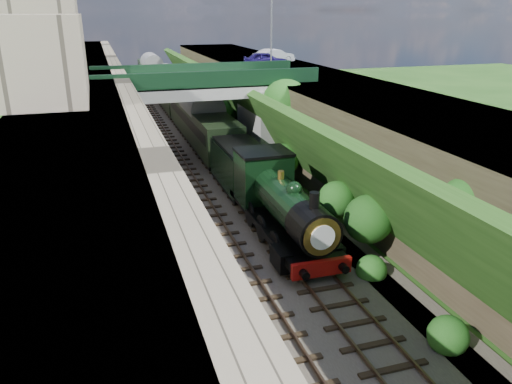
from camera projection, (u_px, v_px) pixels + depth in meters
ground at (334, 347)px, 17.61m from camera, size 160.00×160.00×0.00m
trackbed at (211, 176)px, 35.50m from camera, size 10.00×90.00×0.20m
retaining_wall at (127, 134)px, 32.79m from camera, size 1.00×90.00×7.00m
street_plateau_left at (71, 138)px, 31.80m from camera, size 6.00×90.00×7.00m
street_plateau_right at (334, 125)px, 37.14m from camera, size 8.00×90.00×6.25m
embankment_slope at (281, 139)px, 35.08m from camera, size 4.53×90.00×6.36m
track_left at (183, 176)px, 34.89m from camera, size 2.50×90.00×0.20m
track_right at (227, 172)px, 35.79m from camera, size 2.50×90.00×0.20m
road_bridge at (210, 109)px, 37.99m from camera, size 16.00×6.40×7.25m
building_far at (44, 27)px, 38.11m from camera, size 5.00×10.00×6.00m
building_near at (42, 58)px, 24.40m from camera, size 4.00×8.00×4.00m
tree at (286, 106)px, 36.20m from camera, size 3.60×3.80×6.60m
lamppost at (272, 30)px, 42.88m from camera, size 0.87×0.15×6.00m
car_blue at (266, 60)px, 45.12m from camera, size 4.40×2.57×1.41m
car_silver at (274, 56)px, 48.75m from camera, size 4.50×2.89×1.40m
locomotive at (281, 206)px, 25.13m from camera, size 3.10×10.22×3.83m
tender at (242, 169)px, 31.82m from camera, size 2.70×6.00×3.05m
coach_front at (202, 123)px, 42.97m from camera, size 2.90×18.00×3.70m
coach_middle at (170, 91)px, 59.82m from camera, size 2.90×18.00×3.70m
coach_rear at (152, 73)px, 76.66m from camera, size 2.90×18.00×3.70m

